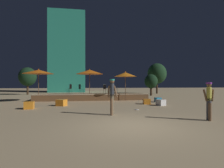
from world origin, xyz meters
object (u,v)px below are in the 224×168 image
at_px(bistro_chair_1, 70,88).
at_px(patio_umbrella_0, 39,72).
at_px(person_1, 112,94).
at_px(bistro_chair_0, 105,88).
at_px(bistro_chair_2, 116,88).
at_px(background_tree_1, 151,81).
at_px(frisbee_disc, 137,110).
at_px(cube_seat_4, 61,103).
at_px(patio_umbrella_2, 90,72).
at_px(cube_seat_0, 158,100).
at_px(cube_seat_1, 29,105).
at_px(cube_seat_2, 147,102).
at_px(patio_umbrella_1, 125,74).
at_px(bistro_chair_3, 80,88).
at_px(person_0, 209,99).
at_px(cube_seat_3, 161,102).
at_px(background_tree_2, 28,77).
at_px(background_tree_0, 157,74).

bearing_deg(bistro_chair_1, patio_umbrella_0, -30.12).
distance_m(person_1, bistro_chair_0, 8.47).
height_order(bistro_chair_2, background_tree_1, background_tree_1).
relative_size(bistro_chair_0, frisbee_disc, 3.68).
bearing_deg(cube_seat_4, patio_umbrella_2, 59.09).
height_order(cube_seat_0, cube_seat_1, cube_seat_1).
bearing_deg(patio_umbrella_0, cube_seat_2, -20.23).
xyz_separation_m(patio_umbrella_1, background_tree_1, (5.00, 6.44, -0.56)).
relative_size(person_1, bistro_chair_1, 2.04).
relative_size(cube_seat_0, bistro_chair_2, 0.58).
relative_size(bistro_chair_2, background_tree_1, 0.31).
distance_m(patio_umbrella_1, cube_seat_2, 3.82).
distance_m(patio_umbrella_0, cube_seat_1, 5.34).
bearing_deg(bistro_chair_3, person_1, 161.87).
relative_size(patio_umbrella_2, bistro_chair_2, 3.31).
height_order(cube_seat_0, frisbee_disc, cube_seat_0).
bearing_deg(cube_seat_4, frisbee_disc, -29.21).
distance_m(person_0, person_1, 4.39).
height_order(patio_umbrella_1, cube_seat_0, patio_umbrella_1).
distance_m(person_0, bistro_chair_0, 10.91).
bearing_deg(patio_umbrella_2, cube_seat_1, -129.20).
bearing_deg(person_1, cube_seat_4, -115.76).
xyz_separation_m(cube_seat_0, cube_seat_4, (-7.95, -1.47, 0.03)).
xyz_separation_m(person_0, background_tree_1, (3.39, 15.59, 0.98)).
xyz_separation_m(cube_seat_0, bistro_chair_3, (-6.73, 2.71, 0.99)).
height_order(patio_umbrella_0, background_tree_1, patio_umbrella_0).
bearing_deg(cube_seat_3, patio_umbrella_2, 140.02).
bearing_deg(background_tree_2, cube_seat_1, -72.26).
height_order(patio_umbrella_1, background_tree_0, background_tree_0).
xyz_separation_m(bistro_chair_0, bistro_chair_1, (-3.48, 0.83, 0.00)).
bearing_deg(cube_seat_4, patio_umbrella_0, 125.67).
relative_size(patio_umbrella_2, person_0, 1.80).
xyz_separation_m(cube_seat_0, cube_seat_3, (-0.75, -2.29, 0.02)).
distance_m(cube_seat_2, bistro_chair_2, 4.67).
relative_size(cube_seat_1, frisbee_disc, 2.34).
height_order(cube_seat_3, bistro_chair_3, bistro_chair_3).
bearing_deg(bistro_chair_0, frisbee_disc, -117.74).
bearing_deg(cube_seat_1, frisbee_disc, -11.93).
relative_size(patio_umbrella_1, bistro_chair_2, 3.05).
distance_m(person_1, background_tree_0, 20.90).
relative_size(cube_seat_4, bistro_chair_0, 0.89).
distance_m(patio_umbrella_2, background_tree_1, 10.30).
height_order(cube_seat_4, background_tree_1, background_tree_1).
bearing_deg(person_0, background_tree_1, -2.72).
xyz_separation_m(cube_seat_3, frisbee_disc, (-2.38, -1.87, -0.20)).
height_order(person_1, background_tree_1, background_tree_1).
xyz_separation_m(cube_seat_2, bistro_chair_2, (-1.67, 4.25, 0.98)).
distance_m(cube_seat_4, frisbee_disc, 5.52).
relative_size(cube_seat_4, bistro_chair_1, 0.89).
height_order(person_0, bistro_chair_1, person_0).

